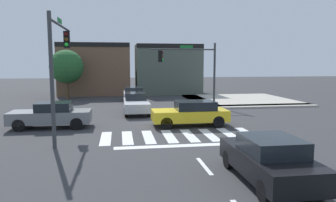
{
  "coord_description": "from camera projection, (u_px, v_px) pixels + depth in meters",
  "views": [
    {
      "loc": [
        -3.1,
        -20.73,
        3.86
      ],
      "look_at": [
        0.38,
        1.94,
        1.07
      ],
      "focal_mm": 34.16,
      "sensor_mm": 36.0,
      "label": 1
    }
  ],
  "objects": [
    {
      "name": "curb_corner_northeast",
      "position": [
        237.0,
        100.0,
        31.78
      ],
      "size": [
        10.0,
        10.6,
        0.15
      ],
      "color": "#B2AA9E",
      "rests_on": "ground_plane"
    },
    {
      "name": "lane_markings",
      "position": [
        255.0,
        183.0,
        10.23
      ],
      "size": [
        6.8,
        18.75,
        0.01
      ],
      "color": "white",
      "rests_on": "ground_plane"
    },
    {
      "name": "traffic_signal_northeast",
      "position": [
        190.0,
        63.0,
        26.88
      ],
      "size": [
        5.55,
        0.32,
        5.48
      ],
      "rotation": [
        0.0,
        0.0,
        3.14
      ],
      "color": "#383A3D",
      "rests_on": "ground_plane"
    },
    {
      "name": "car_white",
      "position": [
        134.0,
        94.0,
        31.31
      ],
      "size": [
        1.92,
        4.45,
        1.46
      ],
      "rotation": [
        0.0,
        0.0,
        -1.57
      ],
      "color": "white",
      "rests_on": "ground_plane"
    },
    {
      "name": "crosswalk_near",
      "position": [
        179.0,
        136.0,
        16.85
      ],
      "size": [
        8.18,
        3.02,
        0.01
      ],
      "color": "silver",
      "rests_on": "ground_plane"
    },
    {
      "name": "bike_detector_marking",
      "position": [
        242.0,
        156.0,
        13.17
      ],
      "size": [
        0.91,
        0.91,
        0.01
      ],
      "color": "yellow",
      "rests_on": "ground_plane"
    },
    {
      "name": "car_black",
      "position": [
        269.0,
        159.0,
        10.27
      ],
      "size": [
        1.87,
        4.32,
        1.51
      ],
      "rotation": [
        0.0,
        0.0,
        1.57
      ],
      "color": "black",
      "rests_on": "ground_plane"
    },
    {
      "name": "ground_plane",
      "position": [
        167.0,
        121.0,
        21.27
      ],
      "size": [
        120.0,
        120.0,
        0.0
      ],
      "primitive_type": "plane",
      "color": "#353538"
    },
    {
      "name": "roadside_tree",
      "position": [
        67.0,
        67.0,
        33.32
      ],
      "size": [
        3.51,
        3.51,
        5.15
      ],
      "color": "#4C3823",
      "rests_on": "ground_plane"
    },
    {
      "name": "car_silver",
      "position": [
        136.0,
        103.0,
        24.36
      ],
      "size": [
        1.8,
        4.75,
        1.48
      ],
      "rotation": [
        0.0,
        0.0,
        -1.57
      ],
      "color": "#B7BABF",
      "rests_on": "ground_plane"
    },
    {
      "name": "car_yellow",
      "position": [
        191.0,
        113.0,
        19.44
      ],
      "size": [
        4.56,
        1.88,
        1.52
      ],
      "rotation": [
        0.0,
        0.0,
        3.14
      ],
      "color": "gold",
      "rests_on": "ground_plane"
    },
    {
      "name": "traffic_signal_southwest",
      "position": [
        59.0,
        54.0,
        15.91
      ],
      "size": [
        0.32,
        5.75,
        6.07
      ],
      "rotation": [
        0.0,
        0.0,
        1.57
      ],
      "color": "#383A3D",
      "rests_on": "ground_plane"
    },
    {
      "name": "storefront_row",
      "position": [
        127.0,
        69.0,
        39.03
      ],
      "size": [
        16.79,
        6.17,
        6.06
      ],
      "color": "brown",
      "rests_on": "ground_plane"
    },
    {
      "name": "car_gray",
      "position": [
        51.0,
        115.0,
        18.81
      ],
      "size": [
        4.61,
        1.82,
        1.52
      ],
      "rotation": [
        0.0,
        0.0,
        3.14
      ],
      "color": "slate",
      "rests_on": "ground_plane"
    }
  ]
}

